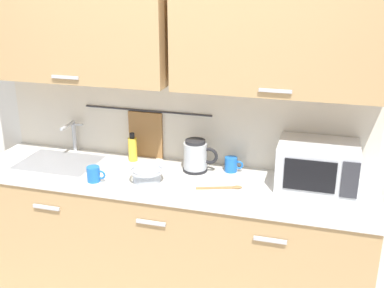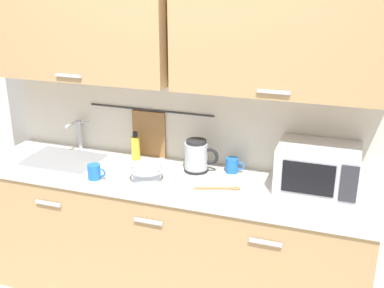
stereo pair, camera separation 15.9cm
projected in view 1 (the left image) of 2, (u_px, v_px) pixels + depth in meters
name	position (u px, v px, depth m)	size (l,w,h in m)	color
counter_unit	(168.00, 238.00, 3.12)	(2.53, 0.64, 0.90)	tan
back_wall_assembly	(178.00, 71.00, 2.96)	(3.70, 0.41, 2.50)	silver
sink_faucet	(73.00, 133.00, 3.32)	(0.09, 0.17, 0.22)	#B2B5BA
microwave	(317.00, 165.00, 2.78)	(0.46, 0.35, 0.27)	silver
electric_kettle	(196.00, 156.00, 3.01)	(0.23, 0.16, 0.21)	black
dish_soap_bottle	(133.00, 149.00, 3.18)	(0.06, 0.06, 0.20)	yellow
mug_near_sink	(94.00, 174.00, 2.88)	(0.12, 0.08, 0.09)	blue
mixing_bowl	(147.00, 174.00, 2.88)	(0.21, 0.21, 0.08)	#A5ADB7
mug_by_kettle	(231.00, 164.00, 3.02)	(0.12, 0.08, 0.09)	blue
wooden_spoon	(225.00, 188.00, 2.79)	(0.27, 0.12, 0.01)	#9E7042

